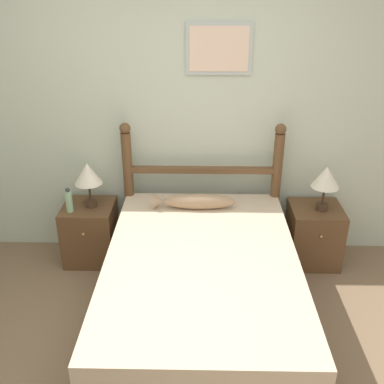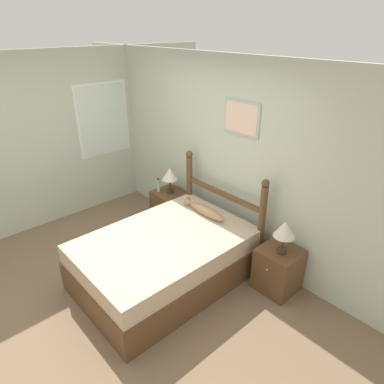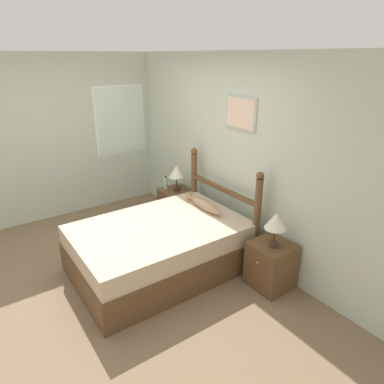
{
  "view_description": "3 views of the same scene",
  "coord_description": "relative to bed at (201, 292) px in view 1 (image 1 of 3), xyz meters",
  "views": [
    {
      "loc": [
        0.2,
        -2.03,
        2.38
      ],
      "look_at": [
        0.14,
        0.95,
        0.93
      ],
      "focal_mm": 42.0,
      "sensor_mm": 36.0,
      "label": 1
    },
    {
      "loc": [
        2.9,
        -1.42,
        2.85
      ],
      "look_at": [
        0.22,
        1.01,
        1.06
      ],
      "focal_mm": 32.0,
      "sensor_mm": 36.0,
      "label": 2
    },
    {
      "loc": [
        3.42,
        -1.18,
        2.5
      ],
      "look_at": [
        0.29,
        1.0,
        0.97
      ],
      "focal_mm": 32.0,
      "sensor_mm": 36.0,
      "label": 3
    }
  ],
  "objects": [
    {
      "name": "table_lamp_left",
      "position": [
        -0.98,
        0.88,
        0.53
      ],
      "size": [
        0.24,
        0.24,
        0.41
      ],
      "color": "#422D1E",
      "rests_on": "nightstand_left"
    },
    {
      "name": "fish_pillow",
      "position": [
        -0.06,
        0.71,
        0.38
      ],
      "size": [
        0.69,
        0.12,
        0.14
      ],
      "color": "#997A5B",
      "rests_on": "bed"
    },
    {
      "name": "table_lamp_right",
      "position": [
        1.04,
        0.84,
        0.53
      ],
      "size": [
        0.24,
        0.24,
        0.41
      ],
      "color": "#422D1E",
      "rests_on": "nightstand_right"
    },
    {
      "name": "nightstand_right",
      "position": [
        1.01,
        0.87,
        -0.03
      ],
      "size": [
        0.45,
        0.46,
        0.54
      ],
      "color": "brown",
      "rests_on": "ground_plane"
    },
    {
      "name": "nightstand_left",
      "position": [
        -1.01,
        0.87,
        -0.03
      ],
      "size": [
        0.45,
        0.46,
        0.54
      ],
      "color": "brown",
      "rests_on": "ground_plane"
    },
    {
      "name": "bottle",
      "position": [
        -1.13,
        0.77,
        0.34
      ],
      "size": [
        0.06,
        0.06,
        0.22
      ],
      "color": "#99C699",
      "rests_on": "nightstand_left"
    },
    {
      "name": "headboard",
      "position": [
        0.0,
        0.97,
        0.38
      ],
      "size": [
        1.39,
        0.09,
        1.27
      ],
      "color": "brown",
      "rests_on": "ground_plane"
    },
    {
      "name": "bed",
      "position": [
        0.0,
        0.0,
        0.0
      ],
      "size": [
        1.38,
        2.03,
        0.61
      ],
      "color": "brown",
      "rests_on": "ground_plane"
    },
    {
      "name": "wall_back",
      "position": [
        -0.21,
        1.15,
        0.98
      ],
      "size": [
        6.4,
        0.08,
        2.55
      ],
      "color": "beige",
      "rests_on": "ground_plane"
    }
  ]
}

